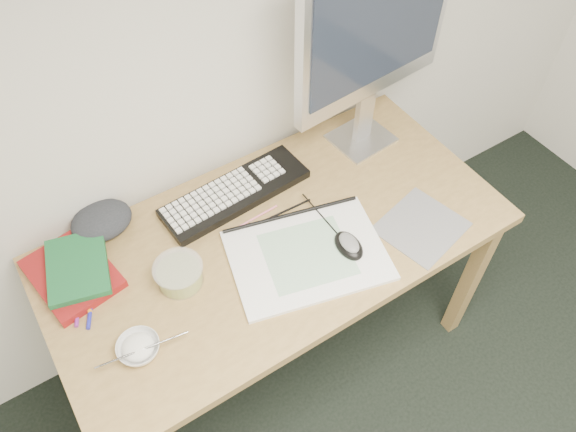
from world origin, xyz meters
The scene contains 18 objects.
desk centered at (-0.03, 1.43, 0.67)m, with size 1.40×0.70×0.75m.
mousepad centered at (0.37, 1.22, 0.75)m, with size 0.24×0.22×0.00m, color gray.
sketchpad centered at (0.01, 1.32, 0.76)m, with size 0.45×0.32×0.01m, color white.
keyboard centered at (-0.05, 1.64, 0.76)m, with size 0.49×0.16×0.03m, color black.
monitor centered at (0.45, 1.63, 1.17)m, with size 0.58×0.19×0.67m.
mouse centered at (0.13, 1.27, 0.78)m, with size 0.07×0.11×0.04m, color black.
rice_bowl centered at (-0.53, 1.30, 0.77)m, with size 0.11×0.11×0.04m, color white.
chopsticks centered at (-0.52, 1.28, 0.79)m, with size 0.02×0.02×0.23m, color #BDBEC0.
fruit_tub centered at (-0.34, 1.44, 0.78)m, with size 0.14×0.14×0.07m, color gold.
book_red centered at (-0.60, 1.62, 0.76)m, with size 0.20×0.27×0.03m, color maroon.
book_green centered at (-0.57, 1.62, 0.79)m, with size 0.17×0.23×0.02m, color #165B2E.
cloth_lump centered at (-0.46, 1.75, 0.78)m, with size 0.16×0.13×0.06m, color #282B30.
pencil_pink centered at (-0.05, 1.52, 0.75)m, with size 0.01×0.01×0.17m, color pink.
pencil_tan centered at (-0.02, 1.47, 0.75)m, with size 0.01×0.01×0.16m, color #A37B56.
pencil_black centered at (0.05, 1.50, 0.75)m, with size 0.01×0.01×0.18m, color black.
marker_blue centered at (-0.59, 1.49, 0.76)m, with size 0.01×0.01×0.12m, color #2023B2.
marker_orange centered at (-0.59, 1.55, 0.76)m, with size 0.01×0.01×0.14m, color orange.
marker_purple centered at (-0.62, 1.51, 0.76)m, with size 0.01×0.01×0.12m, color #812894.
Camera 1 is at (-0.55, 0.55, 2.11)m, focal length 35.00 mm.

